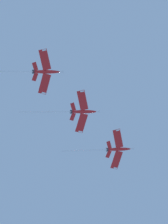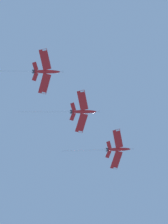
{
  "view_description": "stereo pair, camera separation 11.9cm",
  "coord_description": "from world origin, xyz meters",
  "views": [
    {
      "loc": [
        3.81,
        -40.95,
        1.71
      ],
      "look_at": [
        -21.82,
        -17.08,
        175.07
      ],
      "focal_mm": 62.4,
      "sensor_mm": 36.0,
      "label": 1
    },
    {
      "loc": [
        3.73,
        -41.03,
        1.71
      ],
      "look_at": [
        -21.82,
        -17.08,
        175.07
      ],
      "focal_mm": 62.4,
      "sensor_mm": 36.0,
      "label": 2
    }
  ],
  "objects": [
    {
      "name": "jet_lead",
      "position": [
        -26.7,
        5.16,
        178.28
      ],
      "size": [
        25.26,
        27.1,
        9.63
      ],
      "color": "red"
    },
    {
      "name": "jet_second",
      "position": [
        -24.19,
        -20.2,
        173.74
      ],
      "size": [
        26.29,
        28.29,
        9.55
      ],
      "color": "red"
    },
    {
      "name": "jet_third",
      "position": [
        -21.85,
        -44.67,
        170.45
      ],
      "size": [
        26.08,
        27.74,
        9.7
      ],
      "color": "red"
    }
  ]
}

